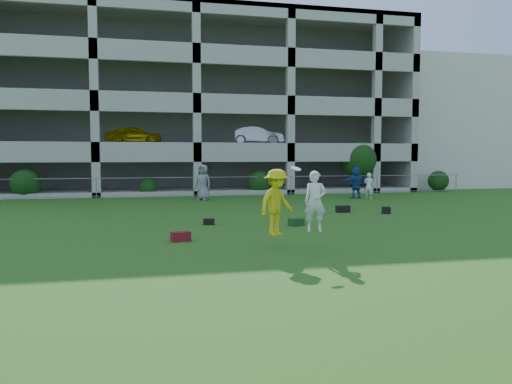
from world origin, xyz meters
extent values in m
plane|color=#235114|center=(0.00, 0.00, 0.00)|extent=(100.00, 100.00, 0.00)
cube|color=beige|center=(23.00, 28.00, 5.00)|extent=(16.00, 14.00, 10.00)
imported|color=gray|center=(-0.02, 16.04, 1.00)|extent=(1.16, 1.11, 2.00)
imported|color=#1F498F|center=(8.86, 15.37, 0.93)|extent=(1.78, 0.77, 1.86)
imported|color=silver|center=(9.31, 14.59, 0.76)|extent=(0.66, 0.63, 1.52)
cube|color=maroon|center=(-2.25, 2.85, 0.14)|extent=(0.60, 0.41, 0.28)
cube|color=black|center=(-0.99, 6.14, 0.11)|extent=(0.43, 0.29, 0.22)
cube|color=#153B17|center=(2.02, 5.21, 0.13)|extent=(0.59, 0.50, 0.26)
cube|color=black|center=(6.90, 7.85, 0.15)|extent=(0.45, 0.45, 0.30)
cube|color=black|center=(5.27, 8.70, 0.15)|extent=(0.63, 0.37, 0.30)
imported|color=gold|center=(0.17, 1.05, 1.26)|extent=(1.32, 1.17, 1.78)
imported|color=silver|center=(1.13, 0.70, 1.30)|extent=(0.66, 0.51, 1.60)
cylinder|color=white|center=(0.60, 0.73, 2.16)|extent=(0.29, 0.27, 0.16)
cube|color=#9E998C|center=(0.00, 32.75, 6.00)|extent=(30.00, 0.50, 12.00)
cube|color=#9E998C|center=(14.75, 26.00, 6.00)|extent=(0.50, 14.00, 12.00)
cube|color=#9E998C|center=(0.00, 26.00, 11.85)|extent=(30.00, 14.00, 0.30)
cube|color=#9E998C|center=(0.00, 26.00, 0.15)|extent=(30.00, 14.00, 0.30)
cube|color=#9E998C|center=(0.00, 26.00, 3.15)|extent=(30.00, 14.00, 0.30)
cube|color=#9E998C|center=(0.00, 26.00, 6.15)|extent=(30.00, 14.00, 0.30)
cube|color=#9E998C|center=(0.00, 26.00, 9.15)|extent=(30.00, 14.00, 0.30)
cube|color=#9E998C|center=(0.00, 19.15, 2.55)|extent=(30.00, 0.30, 0.90)
cube|color=#9E998C|center=(0.00, 19.15, 5.55)|extent=(30.00, 0.30, 0.90)
cube|color=#9E998C|center=(0.00, 19.15, 8.55)|extent=(30.00, 0.30, 0.90)
cube|color=#9E998C|center=(0.00, 19.15, 11.55)|extent=(30.00, 0.30, 0.90)
cube|color=#9E998C|center=(-6.00, 19.25, 6.00)|extent=(0.50, 0.50, 12.00)
cube|color=#9E998C|center=(0.00, 19.25, 6.00)|extent=(0.50, 0.50, 12.00)
cube|color=#9E998C|center=(6.00, 19.25, 6.00)|extent=(0.50, 0.50, 12.00)
cube|color=#9E998C|center=(12.00, 19.25, 6.00)|extent=(0.50, 0.50, 12.00)
cube|color=#605E59|center=(0.00, 28.00, 6.00)|extent=(29.00, 9.00, 11.60)
imported|color=yellow|center=(-3.86, 24.00, 3.96)|extent=(3.94, 1.73, 1.32)
imported|color=silver|center=(4.84, 24.00, 3.96)|extent=(4.14, 1.84, 1.32)
cylinder|color=gray|center=(-6.00, 19.00, 0.60)|extent=(0.06, 0.06, 1.20)
cylinder|color=gray|center=(0.00, 19.00, 0.60)|extent=(0.06, 0.06, 1.20)
cylinder|color=gray|center=(6.00, 19.00, 0.60)|extent=(0.06, 0.06, 1.20)
cylinder|color=gray|center=(12.00, 19.00, 0.60)|extent=(0.06, 0.06, 1.20)
cylinder|color=gray|center=(18.00, 19.00, 0.60)|extent=(0.06, 0.06, 1.20)
cylinder|color=gray|center=(0.00, 19.00, 1.15)|extent=(36.00, 0.04, 0.04)
cylinder|color=gray|center=(0.00, 19.00, 0.08)|extent=(36.00, 0.04, 0.04)
sphere|color=#163D11|center=(-10.00, 19.60, 0.88)|extent=(1.76, 1.76, 1.76)
sphere|color=#163D11|center=(-3.00, 19.60, 0.55)|extent=(1.10, 1.10, 1.10)
sphere|color=#163D11|center=(4.00, 19.60, 0.77)|extent=(1.54, 1.54, 1.54)
cylinder|color=#382314|center=(11.00, 19.80, 0.98)|extent=(0.16, 0.16, 1.96)
sphere|color=#163D11|center=(11.00, 19.80, 2.24)|extent=(2.52, 2.52, 2.52)
sphere|color=#163D11|center=(17.00, 19.60, 0.72)|extent=(1.43, 1.43, 1.43)
camera|label=1|loc=(-3.30, -11.72, 2.52)|focal=35.00mm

